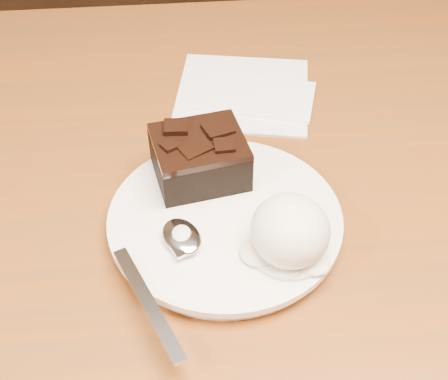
{
  "coord_description": "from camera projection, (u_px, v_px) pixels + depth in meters",
  "views": [
    {
      "loc": [
        -0.06,
        -0.42,
        1.18
      ],
      "look_at": [
        -0.02,
        -0.03,
        0.79
      ],
      "focal_mm": 49.95,
      "sensor_mm": 36.0,
      "label": 1
    }
  ],
  "objects": [
    {
      "name": "crumb_b",
      "position": [
        277.0,
        252.0,
        0.53
      ],
      "size": [
        0.01,
        0.01,
        0.0
      ],
      "primitive_type": "cube",
      "rotation": [
        0.0,
        0.0,
        0.98
      ],
      "color": "black",
      "rests_on": "plate"
    },
    {
      "name": "crumb_c",
      "position": [
        190.0,
        230.0,
        0.55
      ],
      "size": [
        0.01,
        0.01,
        0.0
      ],
      "primitive_type": "cube",
      "rotation": [
        0.0,
        0.0,
        0.58
      ],
      "color": "black",
      "rests_on": "plate"
    },
    {
      "name": "melt_puddle",
      "position": [
        288.0,
        248.0,
        0.53
      ],
      "size": [
        0.07,
        0.07,
        0.0
      ],
      "primitive_type": "cylinder",
      "color": "white",
      "rests_on": "plate"
    },
    {
      "name": "spoon",
      "position": [
        182.0,
        238.0,
        0.54
      ],
      "size": [
        0.1,
        0.18,
        0.01
      ],
      "primitive_type": null,
      "rotation": [
        0.0,
        0.0,
        0.41
      ],
      "color": "silver",
      "rests_on": "plate"
    },
    {
      "name": "plate",
      "position": [
        225.0,
        222.0,
        0.57
      ],
      "size": [
        0.21,
        0.21,
        0.02
      ],
      "primitive_type": "cylinder",
      "color": "white",
      "rests_on": "dining_table"
    },
    {
      "name": "brownie",
      "position": [
        200.0,
        160.0,
        0.59
      ],
      "size": [
        0.1,
        0.09,
        0.04
      ],
      "primitive_type": "cube",
      "rotation": [
        0.0,
        0.0,
        0.19
      ],
      "color": "black",
      "rests_on": "plate"
    },
    {
      "name": "crumb_a",
      "position": [
        265.0,
        210.0,
        0.57
      ],
      "size": [
        0.01,
        0.01,
        0.0
      ],
      "primitive_type": "cube",
      "rotation": [
        0.0,
        0.0,
        1.37
      ],
      "color": "black",
      "rests_on": "plate"
    },
    {
      "name": "ice_cream_scoop",
      "position": [
        290.0,
        230.0,
        0.52
      ],
      "size": [
        0.07,
        0.07,
        0.06
      ],
      "primitive_type": "ellipsoid",
      "color": "silver",
      "rests_on": "plate"
    },
    {
      "name": "napkin",
      "position": [
        243.0,
        92.0,
        0.73
      ],
      "size": [
        0.18,
        0.18,
        0.01
      ],
      "primitive_type": "cube",
      "rotation": [
        0.0,
        0.0,
        -0.19
      ],
      "color": "white",
      "rests_on": "dining_table"
    }
  ]
}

